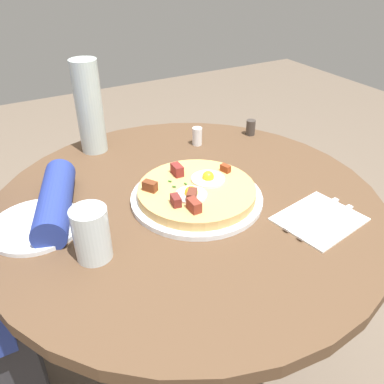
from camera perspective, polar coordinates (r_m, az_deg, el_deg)
ground_plane at (r=1.44m, az=-0.47°, el=-25.14°), size 6.00×6.00×0.00m
dining_table at (r=1.02m, az=-0.61°, el=-8.77°), size 0.90×0.90×0.71m
pizza_plate at (r=0.91m, az=0.67°, el=-0.81°), size 0.30×0.30×0.01m
breakfast_pizza at (r=0.90m, az=0.62°, el=0.17°), size 0.27×0.27×0.05m
bread_plate at (r=0.89m, az=-21.45°, el=-4.48°), size 0.19×0.19×0.01m
napkin at (r=0.90m, az=17.75°, el=-3.74°), size 0.17×0.19×0.00m
fork at (r=0.90m, az=16.88°, el=-3.00°), size 0.04×0.18×0.00m
knife at (r=0.89m, az=18.73°, el=-4.02°), size 0.04×0.18×0.00m
water_glass at (r=0.75m, az=-14.20°, el=-5.82°), size 0.07×0.07×0.11m
water_bottle at (r=1.13m, az=-14.51°, el=11.66°), size 0.07×0.07×0.25m
salt_shaker at (r=1.16m, az=0.75°, el=7.98°), size 0.03×0.03×0.05m
pepper_shaker at (r=1.24m, az=8.40°, el=9.12°), size 0.03×0.03×0.05m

